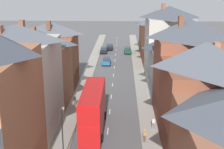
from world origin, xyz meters
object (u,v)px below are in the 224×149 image
at_px(pedestrian_mid_right, 145,135).
at_px(street_lamp, 63,131).
at_px(car_near_blue, 106,61).
at_px(car_parked_right_a, 128,50).
at_px(double_decker_bus_lead, 93,109).
at_px(car_near_silver, 109,47).
at_px(pedestrian_far_left, 154,122).
at_px(car_parked_left_a, 104,50).
at_px(pedestrian_far_right, 75,100).

bearing_deg(pedestrian_mid_right, street_lamp, -157.57).
relative_size(car_near_blue, car_parked_right_a, 0.90).
bearing_deg(double_decker_bus_lead, car_near_blue, 89.98).
bearing_deg(car_near_silver, car_parked_right_a, -39.23).
bearing_deg(car_near_silver, double_decker_bus_lead, -90.01).
relative_size(car_parked_right_a, street_lamp, 0.82).
xyz_separation_m(car_parked_right_a, pedestrian_far_left, (2.52, -43.50, 0.24)).
height_order(car_near_blue, pedestrian_mid_right, pedestrian_mid_right).
height_order(double_decker_bus_lead, car_parked_left_a, double_decker_bus_lead).
height_order(car_near_blue, pedestrian_far_right, pedestrian_far_right).
height_order(car_near_blue, car_near_silver, car_near_blue).
bearing_deg(pedestrian_mid_right, car_near_blue, 99.90).
height_order(car_parked_left_a, street_lamp, street_lamp).
bearing_deg(street_lamp, double_decker_bus_lead, 70.02).
bearing_deg(car_parked_right_a, car_near_blue, -112.52).
bearing_deg(pedestrian_far_right, car_parked_right_a, 77.06).
bearing_deg(car_near_silver, pedestrian_mid_right, -83.15).
bearing_deg(car_parked_right_a, car_parked_left_a, -179.14).
bearing_deg(car_near_blue, pedestrian_mid_right, -80.10).
height_order(car_near_silver, car_parked_left_a, car_parked_left_a).
xyz_separation_m(car_parked_left_a, pedestrian_mid_right, (7.41, -46.76, 0.24)).
xyz_separation_m(car_near_silver, pedestrian_far_right, (-3.43, -40.26, 0.24)).
bearing_deg(car_near_silver, car_near_blue, -90.00).
distance_m(car_near_blue, car_parked_left_a, 11.80).
xyz_separation_m(car_near_silver, pedestrian_far_left, (7.42, -47.51, 0.24)).
xyz_separation_m(car_parked_left_a, pedestrian_far_left, (8.72, -43.41, 0.24)).
xyz_separation_m(car_near_silver, pedestrian_mid_right, (6.11, -50.86, 0.24)).
xyz_separation_m(car_near_blue, pedestrian_far_left, (7.42, -31.68, 0.22)).
bearing_deg(double_decker_bus_lead, pedestrian_far_right, 114.76).
height_order(pedestrian_far_right, street_lamp, street_lamp).
bearing_deg(double_decker_bus_lead, car_parked_left_a, 91.70).
bearing_deg(car_parked_left_a, pedestrian_far_left, -78.64).
distance_m(car_near_silver, pedestrian_mid_right, 51.22).
relative_size(pedestrian_mid_right, pedestrian_far_right, 1.00).
height_order(double_decker_bus_lead, street_lamp, street_lamp).
bearing_deg(pedestrian_mid_right, pedestrian_far_right, 132.00).
bearing_deg(pedestrian_far_right, pedestrian_mid_right, -48.00).
relative_size(car_parked_right_a, pedestrian_mid_right, 2.79).
height_order(pedestrian_mid_right, street_lamp, street_lamp).
height_order(car_near_silver, street_lamp, street_lamp).
xyz_separation_m(car_parked_left_a, pedestrian_far_right, (-2.13, -36.16, 0.24)).
height_order(car_near_silver, car_parked_right_a, car_parked_right_a).
distance_m(car_near_silver, car_parked_left_a, 4.30).
relative_size(car_near_silver, pedestrian_far_right, 2.41).
relative_size(car_near_blue, pedestrian_far_right, 2.51).
height_order(double_decker_bus_lead, car_near_silver, double_decker_bus_lead).
bearing_deg(double_decker_bus_lead, street_lamp, -109.98).
height_order(car_parked_left_a, pedestrian_far_right, pedestrian_far_right).
relative_size(double_decker_bus_lead, car_near_blue, 2.68).
bearing_deg(car_parked_right_a, car_near_silver, 140.77).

